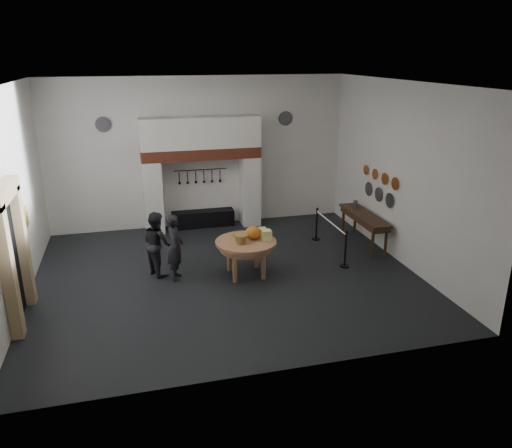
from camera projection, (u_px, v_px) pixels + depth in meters
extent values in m
cube|color=black|center=(227.00, 275.00, 12.12)|extent=(9.00, 8.00, 0.02)
cube|color=silver|center=(223.00, 83.00, 10.65)|extent=(9.00, 8.00, 0.02)
cube|color=silver|center=(199.00, 153.00, 15.05)|extent=(9.00, 0.02, 4.50)
cube|color=silver|center=(275.00, 249.00, 7.72)|extent=(9.00, 0.02, 4.50)
cube|color=silver|center=(12.00, 199.00, 10.32)|extent=(0.02, 8.00, 4.50)
cube|color=silver|center=(402.00, 174.00, 12.45)|extent=(0.02, 8.00, 4.50)
cube|color=silver|center=(153.00, 197.00, 14.76)|extent=(0.55, 0.70, 2.15)
cube|color=silver|center=(250.00, 190.00, 15.46)|extent=(0.55, 0.70, 2.15)
cube|color=#9E442B|center=(201.00, 153.00, 14.71)|extent=(3.50, 0.72, 0.32)
cube|color=silver|center=(200.00, 132.00, 14.51)|extent=(3.50, 0.70, 0.90)
cube|color=black|center=(203.00, 219.00, 15.44)|extent=(1.90, 0.45, 0.50)
cylinder|color=black|center=(200.00, 170.00, 15.14)|extent=(1.60, 0.02, 0.02)
cube|color=black|center=(11.00, 262.00, 9.74)|extent=(0.04, 1.10, 2.50)
cube|color=tan|center=(8.00, 274.00, 9.10)|extent=(0.22, 0.30, 2.60)
cube|color=tan|center=(22.00, 246.00, 10.39)|extent=(0.22, 0.30, 2.60)
cube|color=tan|center=(4.00, 193.00, 9.30)|extent=(0.22, 1.70, 0.30)
cube|color=gold|center=(26.00, 217.00, 11.28)|extent=(0.05, 0.34, 0.44)
cylinder|color=tan|center=(246.00, 242.00, 11.89)|extent=(1.57, 1.57, 0.07)
ellipsoid|color=#D2641D|center=(253.00, 233.00, 11.96)|extent=(0.36, 0.36, 0.31)
cube|color=#EAE78C|center=(267.00, 235.00, 11.91)|extent=(0.22, 0.22, 0.24)
cube|color=#E1CB86|center=(262.00, 232.00, 12.19)|extent=(0.18, 0.18, 0.20)
cone|color=olive|center=(241.00, 239.00, 11.67)|extent=(0.34, 0.34, 0.22)
ellipsoid|color=#9C5D37|center=(238.00, 234.00, 12.15)|extent=(0.31, 0.18, 0.13)
imported|color=black|center=(175.00, 247.00, 11.69)|extent=(0.46, 0.63, 1.60)
imported|color=black|center=(157.00, 243.00, 11.96)|extent=(0.86, 0.95, 1.58)
cube|color=#362213|center=(364.00, 215.00, 13.76)|extent=(0.55, 2.20, 0.06)
cylinder|color=#525257|center=(355.00, 204.00, 14.27)|extent=(0.12, 0.12, 0.22)
cylinder|color=#C6662D|center=(395.00, 184.00, 12.72)|extent=(0.03, 0.34, 0.34)
cylinder|color=#C6662D|center=(385.00, 179.00, 13.22)|extent=(0.03, 0.32, 0.32)
cylinder|color=#C6662D|center=(375.00, 174.00, 13.73)|extent=(0.03, 0.30, 0.30)
cylinder|color=#C6662D|center=(366.00, 170.00, 14.23)|extent=(0.03, 0.28, 0.28)
cylinder|color=#4C4C51|center=(390.00, 200.00, 13.06)|extent=(0.03, 0.40, 0.40)
cylinder|color=#4C4C51|center=(379.00, 195.00, 13.61)|extent=(0.03, 0.40, 0.40)
cylinder|color=#4C4C51|center=(369.00, 189.00, 14.16)|extent=(0.03, 0.40, 0.40)
cylinder|color=#4C4C51|center=(103.00, 124.00, 14.06)|extent=(0.44, 0.03, 0.44)
cylinder|color=#4C4C51|center=(286.00, 118.00, 15.34)|extent=(0.44, 0.03, 0.44)
cylinder|color=black|center=(345.00, 250.00, 12.46)|extent=(0.05, 0.05, 0.90)
cylinder|color=black|center=(317.00, 225.00, 14.29)|extent=(0.05, 0.05, 0.90)
cylinder|color=white|center=(331.00, 222.00, 13.24)|extent=(0.04, 2.00, 0.04)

